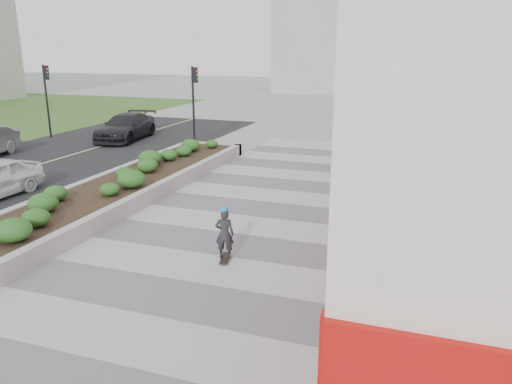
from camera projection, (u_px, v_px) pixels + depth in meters
ground at (133, 345)px, 8.99m from camera, size 160.00×160.00×0.00m
walkway at (204, 276)px, 11.71m from camera, size 8.00×36.00×0.01m
planter at (106, 192)px, 16.96m from camera, size 3.00×18.00×0.90m
traffic_signal_near at (194, 94)px, 26.37m from camera, size 0.33×0.28×4.20m
traffic_signal_far at (47, 90)px, 28.82m from camera, size 0.33×0.28×4.20m
distant_bldg_north_l at (353, 3)px, 57.62m from camera, size 16.00×12.00×20.00m
manhole_cover at (224, 279)px, 11.55m from camera, size 0.44×0.44×0.01m
skateboarder at (225, 233)px, 12.35m from camera, size 0.53×0.75×1.44m
car_dark at (126, 127)px, 28.71m from camera, size 2.70×5.28×1.47m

